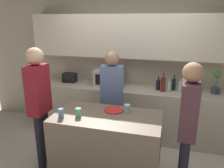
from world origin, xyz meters
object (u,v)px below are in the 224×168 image
(bottle_0, at_px, (158,85))
(bottle_7, at_px, (197,85))
(bottle_6, at_px, (193,85))
(cup_0, at_px, (78,112))
(bottle_3, at_px, (174,84))
(cup_2, at_px, (61,113))
(person_right, at_px, (39,99))
(person_center, at_px, (112,95))
(potted_plant, at_px, (216,82))
(bottle_1, at_px, (163,84))
(plate_on_island, at_px, (114,110))
(cup_1, at_px, (127,108))
(person_left, at_px, (188,121))
(bottle_5, at_px, (185,88))
(bottle_4, at_px, (180,86))
(bottle_2, at_px, (169,86))
(microwave, at_px, (109,77))
(toaster, at_px, (70,78))

(bottle_0, relative_size, bottle_7, 0.92)
(bottle_6, distance_m, cup_0, 2.06)
(bottle_3, relative_size, cup_2, 2.29)
(bottle_3, height_order, person_right, person_right)
(person_center, height_order, person_right, person_right)
(potted_plant, height_order, person_right, person_right)
(bottle_6, xyz_separation_m, person_center, (-1.23, -0.70, -0.05))
(bottle_1, bearing_deg, potted_plant, 8.13)
(bottle_1, distance_m, bottle_3, 0.22)
(bottle_7, bearing_deg, plate_on_island, -133.71)
(bottle_7, xyz_separation_m, cup_1, (-0.97, -1.20, -0.04))
(bottle_3, bearing_deg, person_left, -83.68)
(bottle_1, bearing_deg, cup_0, -126.72)
(bottle_3, xyz_separation_m, bottle_5, (0.19, -0.16, -0.00))
(bottle_3, height_order, cup_2, bottle_3)
(bottle_4, xyz_separation_m, bottle_7, (0.27, 0.11, 0.01))
(bottle_6, distance_m, person_center, 1.42)
(bottle_2, distance_m, bottle_4, 0.20)
(person_left, bearing_deg, bottle_0, 20.62)
(bottle_5, bearing_deg, person_left, -91.50)
(person_center, bearing_deg, bottle_3, -151.94)
(bottle_0, bearing_deg, person_left, -72.53)
(plate_on_island, distance_m, person_left, 0.96)
(bottle_0, xyz_separation_m, bottle_1, (0.09, -0.07, 0.04))
(microwave, bearing_deg, person_center, -70.84)
(toaster, height_order, potted_plant, potted_plant)
(bottle_5, bearing_deg, bottle_6, 53.19)
(bottle_0, xyz_separation_m, bottle_4, (0.37, 0.01, 0.00))
(potted_plant, bearing_deg, person_right, -151.73)
(bottle_5, bearing_deg, person_right, -149.39)
(potted_plant, relative_size, person_right, 0.22)
(bottle_5, relative_size, plate_on_island, 1.04)
(bottle_5, distance_m, cup_2, 2.06)
(microwave, relative_size, plate_on_island, 2.00)
(cup_0, bearing_deg, cup_1, 27.71)
(toaster, height_order, cup_2, toaster)
(bottle_4, height_order, bottle_6, bottle_6)
(cup_1, bearing_deg, bottle_5, 51.77)
(bottle_4, relative_size, person_center, 0.15)
(toaster, height_order, bottle_3, bottle_3)
(potted_plant, distance_m, person_left, 1.47)
(potted_plant, distance_m, bottle_6, 0.37)
(bottle_7, relative_size, cup_1, 2.50)
(cup_1, xyz_separation_m, person_right, (-1.20, -0.18, 0.08))
(bottle_0, relative_size, cup_0, 2.14)
(bottle_3, height_order, person_left, person_left)
(cup_0, relative_size, person_left, 0.07)
(bottle_5, relative_size, person_center, 0.16)
(bottle_4, distance_m, bottle_6, 0.20)
(toaster, bearing_deg, potted_plant, -0.00)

